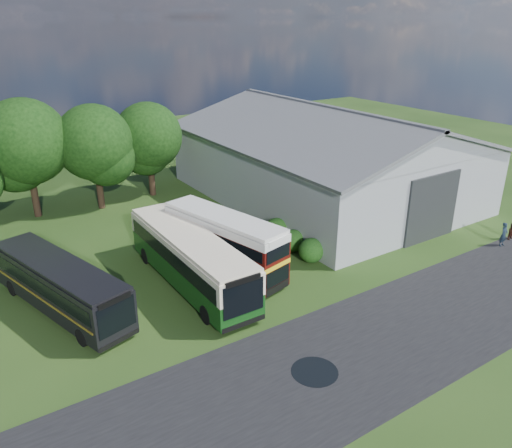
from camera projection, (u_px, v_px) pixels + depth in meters
ground at (300, 330)px, 26.14m from camera, size 120.00×120.00×0.00m
asphalt_road at (383, 340)px, 25.35m from camera, size 60.00×8.00×0.02m
puddle at (315, 372)px, 23.07m from camera, size 2.20×2.20×0.01m
storage_shed at (324, 151)px, 44.49m from camera, size 18.80×24.80×8.15m
tree_mid at (25, 142)px, 38.83m from camera, size 6.80×6.80×9.60m
tree_right_a at (94, 143)px, 40.79m from camera, size 6.26×6.26×8.83m
tree_right_b at (148, 136)px, 44.04m from camera, size 5.98×5.98×8.45m
shrub_front at (311, 261)px, 33.61m from camera, size 1.70×1.70×1.70m
shrub_mid at (293, 250)px, 35.15m from camera, size 1.60×1.60×1.60m
shrub_back at (276, 240)px, 36.70m from camera, size 1.80×1.80×1.80m
bus_green_single at (191, 259)px, 29.95m from camera, size 2.82×12.02×3.32m
bus_maroon_double at (224, 244)px, 31.54m from camera, size 4.33×9.31×3.88m
bus_dark_single at (60, 285)px, 27.37m from camera, size 5.29×10.90×2.93m
visitor_a at (504, 235)px, 35.46m from camera, size 0.66×0.46×1.75m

